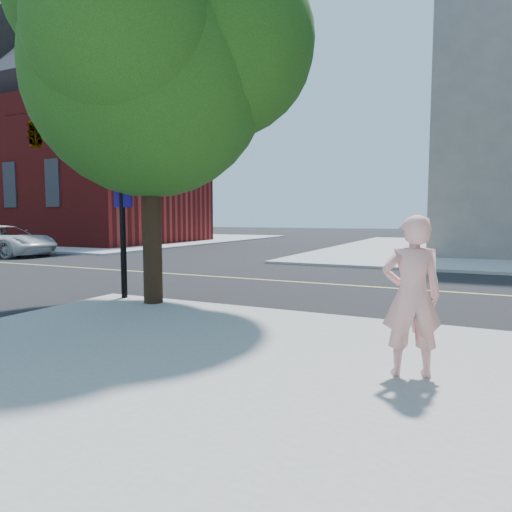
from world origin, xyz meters
The scene contains 9 objects.
ground centered at (0.00, 0.00, 0.00)m, with size 140.00×140.00×0.00m, color black.
road_ew centered at (0.00, 4.50, 0.01)m, with size 140.00×9.00×0.01m, color black.
sidewalk_nw centered at (-23.00, 21.50, 0.06)m, with size 26.00×25.00×0.12m, color #9E9E9E.
church centered at (-20.00, 18.00, 7.18)m, with size 15.20×12.00×14.40m.
office_block centered at (-32.00, 21.98, 9.12)m, with size 12.00×14.08×18.00m.
man_on_phone centered at (6.25, -2.86, 1.06)m, with size 0.69×0.45×1.89m, color #F1A79F.
street_tree centered at (0.77, -0.49, 5.51)m, with size 6.29×5.72×8.34m.
signal_pole centered at (-2.71, -0.30, 4.04)m, with size 4.24×0.48×4.80m.
car_a centered at (-14.54, 6.78, 0.78)m, with size 2.59×5.61×1.56m, color silver.
Camera 1 is at (6.84, -8.33, 1.99)m, focal length 31.63 mm.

